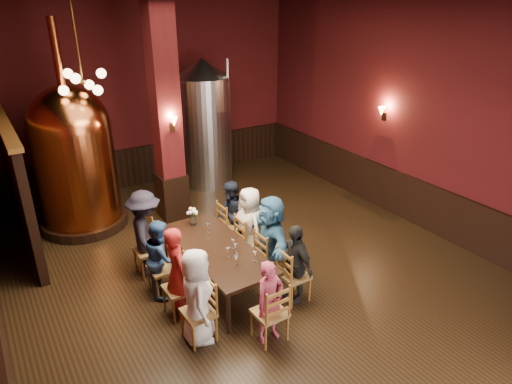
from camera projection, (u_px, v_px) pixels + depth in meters
room at (251, 153)px, 7.29m from camera, size 10.00×10.02×4.50m
wainscot_right at (405, 197)px, 9.94m from camera, size 0.08×9.90×1.00m
wainscot_back at (150, 164)px, 11.83m from camera, size 7.90×0.08×1.00m
column at (166, 117)px, 9.30m from camera, size 0.58×0.58×4.50m
partition at (18, 188)px, 8.62m from camera, size 0.22×3.50×2.40m
pendant_cluster at (83, 82)px, 8.30m from camera, size 0.90×0.90×1.70m
sconce_wall at (385, 113)px, 9.84m from camera, size 0.20×0.20×0.36m
sconce_column at (172, 123)px, 9.09m from camera, size 0.20×0.20×0.36m
dining_table at (217, 250)px, 7.55m from camera, size 1.02×2.41×0.75m
chair_0 at (198, 312)px, 6.45m from camera, size 0.46×0.46×0.92m
person_0 at (197, 296)px, 6.34m from camera, size 0.67×0.83×1.46m
chair_1 at (179, 288)px, 6.97m from camera, size 0.46×0.46×0.92m
person_1 at (177, 272)px, 6.85m from camera, size 0.40×0.57×1.51m
chair_2 at (162, 268)px, 7.47m from camera, size 0.46×0.46×0.92m
person_2 at (161, 258)px, 7.39m from camera, size 0.52×0.71×1.32m
chair_3 at (148, 250)px, 7.99m from camera, size 0.46×0.46×0.92m
person_3 at (146, 234)px, 7.85m from camera, size 0.79×1.12×1.58m
chair_4 at (294, 275)px, 7.29m from camera, size 0.46×0.46×0.92m
person_4 at (295, 263)px, 7.21m from camera, size 0.35×0.80×1.36m
chair_5 at (270, 256)px, 7.81m from camera, size 0.46×0.46×0.92m
person_5 at (271, 239)px, 7.67m from camera, size 0.71×1.52×1.58m
chair_6 at (250, 240)px, 8.32m from camera, size 0.46×0.46×0.92m
person_6 at (250, 226)px, 8.20m from camera, size 0.52×0.76×1.48m
chair_7 at (232, 225)px, 8.83m from camera, size 0.46×0.46×0.92m
person_7 at (231, 215)px, 8.74m from camera, size 0.48×0.72×1.35m
chair_8 at (270, 312)px, 6.45m from camera, size 0.46×0.46×0.92m
person_8 at (270, 302)px, 6.38m from camera, size 0.50×0.36×1.27m
copper_kettle at (75, 157)px, 9.21m from camera, size 2.10×2.10×4.21m
steel_vessel at (205, 124)px, 11.33m from camera, size 1.59×1.59×3.17m
rose_vase at (193, 214)px, 8.14m from camera, size 0.20×0.20×0.34m
wine_glass_0 at (236, 248)px, 7.32m from camera, size 0.07×0.07×0.17m
wine_glass_1 at (233, 244)px, 7.44m from camera, size 0.07×0.07×0.17m
wine_glass_2 at (208, 228)px, 7.93m from camera, size 0.07×0.07×0.17m
wine_glass_3 at (255, 257)px, 7.09m from camera, size 0.07×0.07×0.17m
wine_glass_4 at (228, 253)px, 7.20m from camera, size 0.07×0.07×0.17m
wine_glass_5 at (236, 260)px, 6.99m from camera, size 0.07×0.07×0.17m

